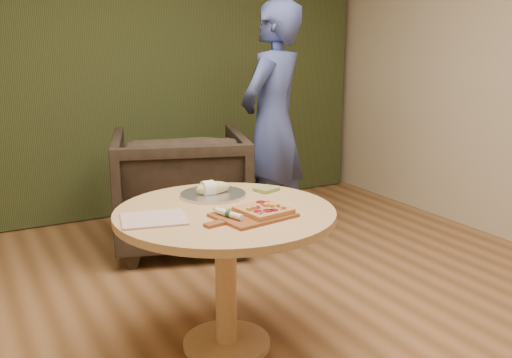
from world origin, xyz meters
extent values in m
cube|color=beige|center=(0.00, 3.01, 1.40)|extent=(5.00, 0.02, 2.80)
cube|color=#293317|center=(0.00, 2.90, 1.40)|extent=(4.80, 0.14, 2.78)
cylinder|color=tan|center=(-0.20, 0.32, 0.01)|extent=(0.46, 0.46, 0.03)
cylinder|color=tan|center=(-0.20, 0.32, 0.35)|extent=(0.11, 0.11, 0.68)
cylinder|color=tan|center=(-0.20, 0.32, 0.73)|extent=(1.11, 1.11, 0.04)
cube|color=brown|center=(-0.13, 0.15, 0.76)|extent=(0.39, 0.33, 0.01)
cube|color=brown|center=(-0.34, 0.11, 0.76)|extent=(0.11, 0.07, 0.01)
cube|color=tan|center=(-0.07, 0.15, 0.78)|extent=(0.25, 0.25, 0.02)
cylinder|color=maroon|center=(-0.05, 0.09, 0.79)|extent=(0.04, 0.04, 0.00)
cylinder|color=maroon|center=(-0.08, 0.09, 0.79)|extent=(0.05, 0.05, 0.00)
cylinder|color=maroon|center=(-0.04, 0.24, 0.79)|extent=(0.04, 0.04, 0.00)
cylinder|color=maroon|center=(-0.11, 0.17, 0.79)|extent=(0.05, 0.05, 0.00)
cylinder|color=maroon|center=(-0.04, 0.18, 0.79)|extent=(0.04, 0.04, 0.00)
cylinder|color=maroon|center=(-0.13, 0.11, 0.79)|extent=(0.04, 0.04, 0.00)
cube|color=#DEA553|center=(-0.12, 0.15, 0.79)|extent=(0.02, 0.02, 0.01)
cube|color=#DEA553|center=(-0.15, 0.14, 0.79)|extent=(0.03, 0.03, 0.01)
cube|color=#DEA553|center=(-0.03, 0.14, 0.79)|extent=(0.03, 0.03, 0.01)
cube|color=#DEA553|center=(-0.05, 0.16, 0.79)|extent=(0.03, 0.03, 0.01)
cube|color=#DEA553|center=(0.00, 0.13, 0.79)|extent=(0.02, 0.02, 0.01)
cube|color=#DEA553|center=(0.00, 0.09, 0.79)|extent=(0.03, 0.03, 0.01)
cube|color=#367E19|center=(-0.13, 0.07, 0.79)|extent=(0.01, 0.01, 0.00)
cube|color=#367E19|center=(-0.12, 0.09, 0.79)|extent=(0.01, 0.01, 0.00)
cube|color=#367E19|center=(-0.03, 0.15, 0.79)|extent=(0.01, 0.01, 0.00)
cube|color=#367E19|center=(0.00, 0.11, 0.79)|extent=(0.01, 0.01, 0.00)
cube|color=#367E19|center=(-0.06, 0.20, 0.79)|extent=(0.01, 0.01, 0.00)
cube|color=#A35172|center=(-0.12, 0.08, 0.79)|extent=(0.03, 0.01, 0.00)
cube|color=#A35172|center=(-0.14, 0.14, 0.79)|extent=(0.03, 0.02, 0.00)
cube|color=#A35172|center=(-0.07, 0.11, 0.79)|extent=(0.03, 0.02, 0.00)
cube|color=#A35172|center=(-0.14, 0.07, 0.79)|extent=(0.01, 0.03, 0.00)
cube|color=#A35172|center=(-0.01, 0.09, 0.79)|extent=(0.02, 0.03, 0.00)
cube|color=#A35172|center=(-0.09, 0.14, 0.79)|extent=(0.02, 0.03, 0.00)
cube|color=#A35172|center=(-0.01, 0.23, 0.79)|extent=(0.03, 0.02, 0.00)
cylinder|color=white|center=(-0.25, 0.16, 0.78)|extent=(0.08, 0.17, 0.03)
cylinder|color=#194C26|center=(-0.25, 0.16, 0.78)|extent=(0.04, 0.03, 0.03)
cube|color=silver|center=(-0.28, 0.25, 0.78)|extent=(0.03, 0.04, 0.00)
cube|color=white|center=(-0.56, 0.33, 0.76)|extent=(0.35, 0.31, 0.01)
cylinder|color=silver|center=(-0.14, 0.58, 0.75)|extent=(0.35, 0.35, 0.01)
cylinder|color=silver|center=(-0.14, 0.58, 0.76)|extent=(0.36, 0.36, 0.02)
ellipsoid|color=beige|center=(-0.14, 0.58, 0.79)|extent=(0.19, 0.08, 0.07)
cylinder|color=white|center=(-0.17, 0.58, 0.79)|extent=(0.06, 0.09, 0.09)
cube|color=#5B6F32|center=(0.16, 0.53, 0.76)|extent=(0.14, 0.13, 0.02)
imported|color=black|center=(0.15, 1.85, 0.50)|extent=(1.20, 1.16, 1.00)
imported|color=#3C4C8D|center=(0.85, 1.66, 0.93)|extent=(0.81, 0.73, 1.86)
camera|label=1|loc=(-1.36, -2.15, 1.58)|focal=40.00mm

